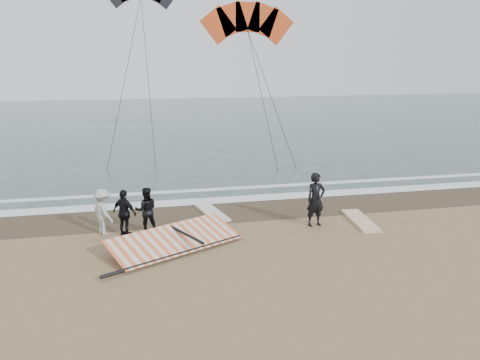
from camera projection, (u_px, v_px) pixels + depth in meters
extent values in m
plane|color=#8C704C|center=(275.00, 256.00, 13.87)|extent=(120.00, 120.00, 0.00)
cube|color=#233838|center=(179.00, 120.00, 45.12)|extent=(120.00, 54.00, 0.02)
cube|color=#4C3D2B|center=(243.00, 210.00, 18.13)|extent=(120.00, 2.80, 0.01)
cube|color=white|center=(235.00, 199.00, 19.45)|extent=(120.00, 0.90, 0.01)
cube|color=white|center=(228.00, 189.00, 21.06)|extent=(120.00, 0.45, 0.01)
imported|color=black|center=(316.00, 199.00, 16.21)|extent=(0.76, 0.56, 1.90)
cube|color=silver|center=(360.00, 220.00, 16.82)|extent=(0.88, 2.38, 0.09)
cube|color=silver|center=(212.00, 212.00, 17.68)|extent=(1.09, 2.37, 0.10)
imported|color=black|center=(146.00, 210.00, 15.63)|extent=(0.78, 0.62, 1.55)
imported|color=black|center=(125.00, 213.00, 15.29)|extent=(0.96, 0.87, 1.57)
imported|color=#B3B3AE|center=(103.00, 212.00, 15.44)|extent=(1.02, 1.16, 1.55)
cube|color=black|center=(168.00, 240.00, 14.96)|extent=(2.78, 1.85, 0.11)
cube|color=orange|center=(175.00, 239.00, 14.37)|extent=(4.34, 3.23, 0.43)
cylinder|color=black|center=(177.00, 255.00, 13.68)|extent=(4.26, 2.22, 0.11)
cylinder|color=black|center=(185.00, 234.00, 14.40)|extent=(0.99, 1.86, 0.09)
cylinder|color=#262626|center=(260.00, 89.00, 28.65)|extent=(0.04, 0.04, 13.02)
cylinder|color=#262626|center=(268.00, 89.00, 28.73)|extent=(0.04, 0.04, 13.04)
cylinder|color=#262626|center=(127.00, 68.00, 29.55)|extent=(0.04, 0.04, 16.74)
cylinder|color=#262626|center=(147.00, 68.00, 30.12)|extent=(0.04, 0.04, 16.07)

